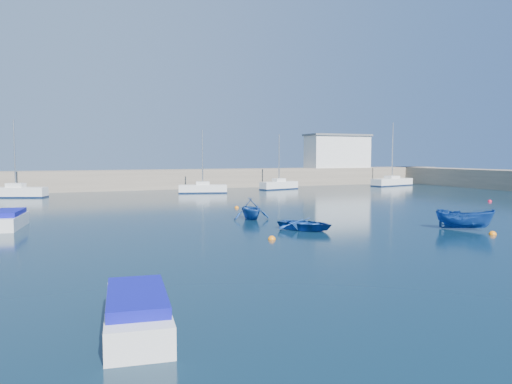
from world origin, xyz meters
name	(u,v)px	position (x,y,z in m)	size (l,w,h in m)	color
ground	(324,245)	(0.00, 0.00, 0.00)	(220.00, 220.00, 0.00)	black
back_wall	(148,180)	(0.00, 46.00, 1.30)	(96.00, 4.50, 2.60)	#796D5C
right_arm	(472,178)	(44.00, 32.00, 1.30)	(4.50, 32.00, 2.60)	#796D5C
harbor_office	(337,152)	(30.00, 46.00, 5.10)	(10.00, 4.00, 5.00)	silver
sailboat_5	(16,192)	(-15.86, 38.27, 0.62)	(6.56, 4.07, 8.43)	silver
sailboat_6	(203,188)	(4.73, 36.33, 0.56)	(6.00, 3.08, 7.64)	silver
sailboat_7	(279,185)	(16.08, 38.48, 0.59)	(5.73, 2.83, 7.39)	silver
sailboat_8	(392,182)	(35.29, 39.06, 0.60)	(7.56, 3.63, 9.46)	silver
motorboat_1	(8,220)	(-15.23, 13.20, 0.53)	(2.35, 4.82, 1.13)	silver
motorboat_3	(137,312)	(-10.95, -8.77, 0.49)	(2.19, 4.68, 1.06)	silver
dinghy_center	(306,224)	(1.67, 4.95, 0.36)	(2.52, 3.52, 0.73)	navy
dinghy_left	(251,208)	(0.58, 11.09, 0.78)	(2.56, 2.97, 1.57)	navy
dinghy_right	(465,219)	(10.75, 1.17, 0.66)	(1.29, 3.42, 1.32)	navy
buoy_0	(272,240)	(-1.69, 2.67, 0.00)	(0.43, 0.43, 0.43)	orange
buoy_1	(248,210)	(2.63, 16.64, 0.00)	(0.42, 0.42, 0.42)	red
buoy_3	(237,208)	(2.35, 18.57, 0.00)	(0.39, 0.39, 0.39)	orange
buoy_4	(490,202)	(27.62, 14.29, 0.00)	(0.39, 0.39, 0.39)	red
buoy_5	(493,235)	(10.84, -0.85, 0.00)	(0.44, 0.44, 0.44)	orange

